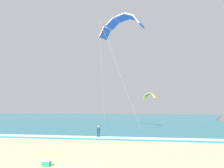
% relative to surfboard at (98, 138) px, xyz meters
% --- Properties ---
extents(sea, '(200.00, 120.00, 0.20)m').
position_rel_surfboard_xyz_m(sea, '(1.45, 58.77, 0.07)').
color(sea, teal).
rests_on(sea, ground).
extents(surf_foam, '(200.00, 1.63, 0.04)m').
position_rel_surfboard_xyz_m(surf_foam, '(1.45, -0.23, 0.19)').
color(surf_foam, white).
rests_on(surf_foam, sea).
extents(surfboard, '(0.64, 1.45, 0.09)m').
position_rel_surfboard_xyz_m(surfboard, '(0.00, 0.00, 0.00)').
color(surfboard, yellow).
rests_on(surfboard, ground).
extents(kitesurfer, '(0.57, 0.57, 1.69)m').
position_rel_surfboard_xyz_m(kitesurfer, '(0.00, 0.02, 0.91)').
color(kitesurfer, '#143347').
rests_on(kitesurfer, ground).
extents(kite_primary, '(7.76, 6.47, 17.60)m').
position_rel_surfboard_xyz_m(kite_primary, '(2.65, 4.05, 17.55)').
color(kite_primary, blue).
extents(kite_distant, '(3.63, 4.11, 1.70)m').
position_rel_surfboard_xyz_m(kite_distant, '(7.39, 31.17, 7.66)').
color(kite_distant, yellow).
extents(cooler_box, '(0.58, 0.38, 0.40)m').
position_rel_surfboard_xyz_m(cooler_box, '(-0.55, -13.52, 0.18)').
color(cooler_box, '#238E5B').
rests_on(cooler_box, ground).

